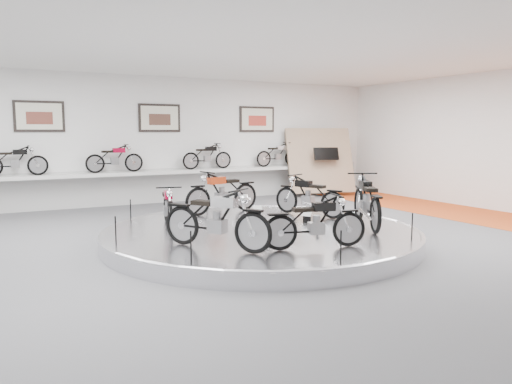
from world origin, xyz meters
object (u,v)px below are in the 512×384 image
bike_c (168,206)px  display_platform (261,236)px  bike_b (222,192)px  bike_e (315,222)px  bike_f (367,201)px  bike_a (309,196)px  shelf (163,172)px  bike_d (216,219)px

bike_c → display_platform: bearing=68.8°
display_platform → bike_c: 2.04m
bike_b → bike_c: bearing=19.9°
bike_e → bike_f: bearing=42.1°
bike_a → bike_f: 1.72m
shelf → bike_d: size_ratio=6.21×
bike_a → bike_e: (-1.78, -2.81, -0.02)m
bike_c → shelf: bearing=176.9°
display_platform → bike_f: bike_f is taller
shelf → bike_a: bike_a is taller
bike_b → bike_f: 3.57m
bike_e → bike_f: (2.07, 1.11, 0.09)m
bike_a → bike_c: size_ratio=1.10×
display_platform → bike_f: (2.02, -0.86, 0.70)m
bike_a → bike_f: (0.29, -1.69, 0.07)m
bike_c → bike_f: (3.62, -1.99, 0.11)m
bike_d → bike_f: 3.58m
bike_a → display_platform: bearing=94.7°
bike_c → bike_e: bearing=40.4°
shelf → bike_f: bearing=-74.4°
bike_e → bike_f: bike_f is taller
bike_b → bike_d: size_ratio=0.99×
bike_b → bike_d: bike_d is taller
display_platform → shelf: shelf is taller
shelf → bike_d: bike_d is taller
bike_a → bike_c: 3.35m
bike_e → bike_b: bearing=101.7°
display_platform → bike_f: 2.31m
bike_d → bike_e: bearing=29.5°
bike_b → bike_e: bearing=76.8°
bike_a → bike_b: bike_b is taller
shelf → bike_b: 4.26m
shelf → display_platform: bearing=-90.0°
display_platform → bike_d: bearing=-141.4°
bike_e → bike_f: size_ratio=0.83×
bike_a → bike_b: 2.09m
bike_e → bike_d: bearing=167.0°
shelf → bike_a: (1.73, -5.57, -0.22)m
bike_c → bike_f: bearing=75.1°
bike_c → bike_e: (1.55, -3.10, 0.02)m
bike_c → bike_b: bearing=134.7°
display_platform → bike_b: (0.11, 2.14, 0.67)m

